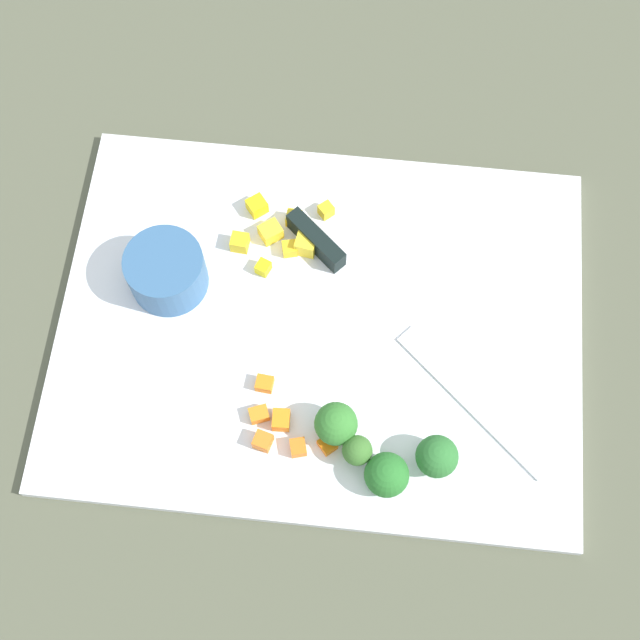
% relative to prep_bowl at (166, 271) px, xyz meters
% --- Properties ---
extents(ground_plane, '(4.00, 4.00, 0.00)m').
position_rel_prep_bowl_xyz_m(ground_plane, '(-0.15, 0.03, -0.04)').
color(ground_plane, '#515442').
extents(cutting_board, '(0.51, 0.39, 0.01)m').
position_rel_prep_bowl_xyz_m(cutting_board, '(-0.15, 0.03, -0.03)').
color(cutting_board, white).
rests_on(cutting_board, ground_plane).
extents(prep_bowl, '(0.08, 0.08, 0.05)m').
position_rel_prep_bowl_xyz_m(prep_bowl, '(0.00, 0.00, 0.00)').
color(prep_bowl, '#345E8B').
rests_on(prep_bowl, cutting_board).
extents(chef_knife, '(0.28, 0.25, 0.02)m').
position_rel_prep_bowl_xyz_m(chef_knife, '(-0.19, -0.01, -0.02)').
color(chef_knife, silver).
rests_on(chef_knife, cutting_board).
extents(carrot_dice_0, '(0.02, 0.02, 0.02)m').
position_rel_prep_bowl_xyz_m(carrot_dice_0, '(-0.13, 0.13, -0.02)').
color(carrot_dice_0, orange).
rests_on(carrot_dice_0, cutting_board).
extents(carrot_dice_1, '(0.02, 0.02, 0.01)m').
position_rel_prep_bowl_xyz_m(carrot_dice_1, '(-0.11, 0.13, -0.02)').
color(carrot_dice_1, orange).
rests_on(carrot_dice_1, cutting_board).
extents(carrot_dice_2, '(0.02, 0.02, 0.01)m').
position_rel_prep_bowl_xyz_m(carrot_dice_2, '(-0.15, 0.16, -0.02)').
color(carrot_dice_2, orange).
rests_on(carrot_dice_2, cutting_board).
extents(carrot_dice_3, '(0.02, 0.02, 0.02)m').
position_rel_prep_bowl_xyz_m(carrot_dice_3, '(-0.11, 0.15, -0.02)').
color(carrot_dice_3, orange).
rests_on(carrot_dice_3, cutting_board).
extents(carrot_dice_4, '(0.02, 0.02, 0.01)m').
position_rel_prep_bowl_xyz_m(carrot_dice_4, '(-0.17, 0.15, -0.02)').
color(carrot_dice_4, orange).
rests_on(carrot_dice_4, cutting_board).
extents(carrot_dice_5, '(0.02, 0.02, 0.01)m').
position_rel_prep_bowl_xyz_m(carrot_dice_5, '(-0.11, 0.10, -0.02)').
color(carrot_dice_5, orange).
rests_on(carrot_dice_5, cutting_board).
extents(pepper_dice_0, '(0.02, 0.02, 0.02)m').
position_rel_prep_bowl_xyz_m(pepper_dice_0, '(-0.08, -0.09, -0.02)').
color(pepper_dice_0, yellow).
rests_on(pepper_dice_0, cutting_board).
extents(pepper_dice_1, '(0.03, 0.03, 0.02)m').
position_rel_prep_bowl_xyz_m(pepper_dice_1, '(-0.09, -0.06, -0.02)').
color(pepper_dice_1, yellow).
rests_on(pepper_dice_1, cutting_board).
extents(pepper_dice_2, '(0.02, 0.02, 0.02)m').
position_rel_prep_bowl_xyz_m(pepper_dice_2, '(-0.06, -0.05, -0.02)').
color(pepper_dice_2, yellow).
rests_on(pepper_dice_2, cutting_board).
extents(pepper_dice_3, '(0.02, 0.02, 0.01)m').
position_rel_prep_bowl_xyz_m(pepper_dice_3, '(-0.12, -0.05, -0.02)').
color(pepper_dice_3, yellow).
rests_on(pepper_dice_3, cutting_board).
extents(pepper_dice_4, '(0.02, 0.02, 0.01)m').
position_rel_prep_bowl_xyz_m(pepper_dice_4, '(-0.09, -0.02, -0.02)').
color(pepper_dice_4, yellow).
rests_on(pepper_dice_4, cutting_board).
extents(pepper_dice_5, '(0.02, 0.02, 0.01)m').
position_rel_prep_bowl_xyz_m(pepper_dice_5, '(-0.12, -0.08, -0.02)').
color(pepper_dice_5, yellow).
rests_on(pepper_dice_5, cutting_board).
extents(pepper_dice_6, '(0.02, 0.02, 0.01)m').
position_rel_prep_bowl_xyz_m(pepper_dice_6, '(-0.15, -0.09, -0.02)').
color(pepper_dice_6, yellow).
rests_on(pepper_dice_6, cutting_board).
extents(pepper_dice_7, '(0.02, 0.03, 0.02)m').
position_rel_prep_bowl_xyz_m(pepper_dice_7, '(-0.13, -0.05, -0.01)').
color(pepper_dice_7, yellow).
rests_on(pepper_dice_7, cutting_board).
extents(broccoli_floret_0, '(0.04, 0.04, 0.04)m').
position_rel_prep_bowl_xyz_m(broccoli_floret_0, '(-0.27, 0.16, -0.00)').
color(broccoli_floret_0, '#88B46B').
rests_on(broccoli_floret_0, cutting_board).
extents(broccoli_floret_1, '(0.03, 0.03, 0.04)m').
position_rel_prep_bowl_xyz_m(broccoli_floret_1, '(-0.20, 0.16, -0.00)').
color(broccoli_floret_1, '#84BD60').
rests_on(broccoli_floret_1, cutting_board).
extents(broccoli_floret_2, '(0.04, 0.04, 0.04)m').
position_rel_prep_bowl_xyz_m(broccoli_floret_2, '(-0.23, 0.18, -0.01)').
color(broccoli_floret_2, '#97AF55').
rests_on(broccoli_floret_2, cutting_board).
extents(broccoli_floret_3, '(0.04, 0.04, 0.05)m').
position_rel_prep_bowl_xyz_m(broccoli_floret_3, '(-0.18, 0.14, 0.00)').
color(broccoli_floret_3, '#8EAB58').
rests_on(broccoli_floret_3, cutting_board).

